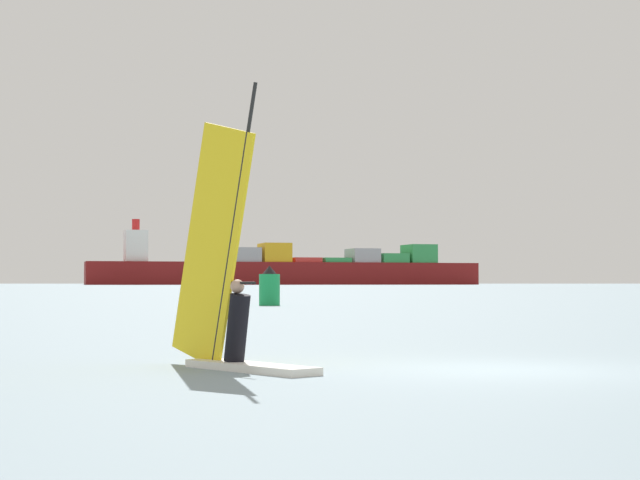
% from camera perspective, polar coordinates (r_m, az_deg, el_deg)
% --- Properties ---
extents(ground_plane, '(4000.00, 4000.00, 0.00)m').
position_cam_1_polar(ground_plane, '(16.48, 10.01, -7.03)').
color(ground_plane, gray).
extents(windsurfer, '(2.48, 2.86, 4.48)m').
position_cam_1_polar(windsurfer, '(16.38, -4.95, -3.28)').
color(windsurfer, white).
rests_on(windsurfer, ground_plane).
extents(cargo_ship, '(215.27, 74.15, 34.57)m').
position_cam_1_polar(cargo_ship, '(567.38, -1.72, -1.59)').
color(cargo_ship, maroon).
rests_on(cargo_ship, ground_plane).
extents(distant_headland, '(1092.35, 661.56, 28.23)m').
position_cam_1_polar(distant_headland, '(1395.88, -7.18, -1.79)').
color(distant_headland, '#60665B').
rests_on(distant_headland, ground_plane).
extents(channel_buoy, '(1.22, 1.22, 2.33)m').
position_cam_1_polar(channel_buoy, '(60.57, -2.79, -2.62)').
color(channel_buoy, '#19994C').
rests_on(channel_buoy, ground_plane).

